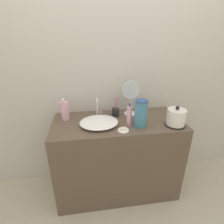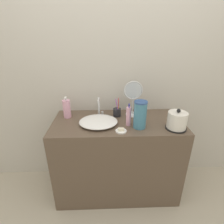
% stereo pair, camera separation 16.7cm
% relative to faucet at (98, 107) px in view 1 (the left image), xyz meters
% --- Properties ---
extents(ground_plane, '(12.00, 12.00, 0.00)m').
position_rel_faucet_xyz_m(ground_plane, '(0.18, -0.43, -0.97)').
color(ground_plane, '#BCB29E').
extents(wall_back, '(6.00, 0.04, 2.60)m').
position_rel_faucet_xyz_m(wall_back, '(0.18, 0.16, 0.33)').
color(wall_back, beige).
rests_on(wall_back, ground_plane).
extents(vanity_counter, '(1.27, 0.57, 0.87)m').
position_rel_faucet_xyz_m(vanity_counter, '(0.18, -0.14, -0.54)').
color(vanity_counter, brown).
rests_on(vanity_counter, ground_plane).
extents(sink_basin, '(0.36, 0.32, 0.05)m').
position_rel_faucet_xyz_m(sink_basin, '(-0.01, -0.19, -0.08)').
color(sink_basin, white).
rests_on(sink_basin, vanity_counter).
extents(faucet, '(0.06, 0.11, 0.19)m').
position_rel_faucet_xyz_m(faucet, '(0.00, 0.00, 0.00)').
color(faucet, silver).
rests_on(faucet, vanity_counter).
extents(electric_kettle, '(0.18, 0.18, 0.19)m').
position_rel_faucet_xyz_m(electric_kettle, '(0.70, -0.31, -0.03)').
color(electric_kettle, black).
rests_on(electric_kettle, vanity_counter).
extents(toothbrush_cup, '(0.08, 0.08, 0.20)m').
position_rel_faucet_xyz_m(toothbrush_cup, '(0.18, -0.02, -0.06)').
color(toothbrush_cup, '#232328').
rests_on(toothbrush_cup, vanity_counter).
extents(lotion_bottle, '(0.07, 0.07, 0.22)m').
position_rel_faucet_xyz_m(lotion_bottle, '(-0.33, -0.03, -0.01)').
color(lotion_bottle, '#EAA8C6').
rests_on(lotion_bottle, vanity_counter).
extents(shampoo_bottle, '(0.04, 0.04, 0.22)m').
position_rel_faucet_xyz_m(shampoo_bottle, '(0.28, -0.23, -0.01)').
color(shampoo_bottle, '#EAA8C6').
rests_on(shampoo_bottle, vanity_counter).
extents(soap_dish, '(0.10, 0.10, 0.03)m').
position_rel_faucet_xyz_m(soap_dish, '(0.20, -0.35, -0.09)').
color(soap_dish, white).
rests_on(soap_dish, vanity_counter).
extents(vanity_mirror, '(0.19, 0.13, 0.36)m').
position_rel_faucet_xyz_m(vanity_mirror, '(0.34, 0.00, 0.10)').
color(vanity_mirror, silver).
rests_on(vanity_mirror, vanity_counter).
extents(water_pitcher, '(0.12, 0.12, 0.25)m').
position_rel_faucet_xyz_m(water_pitcher, '(0.37, -0.27, 0.02)').
color(water_pitcher, teal).
rests_on(water_pitcher, vanity_counter).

